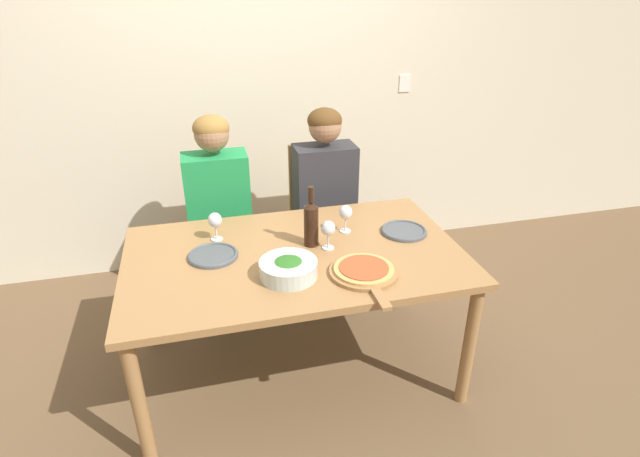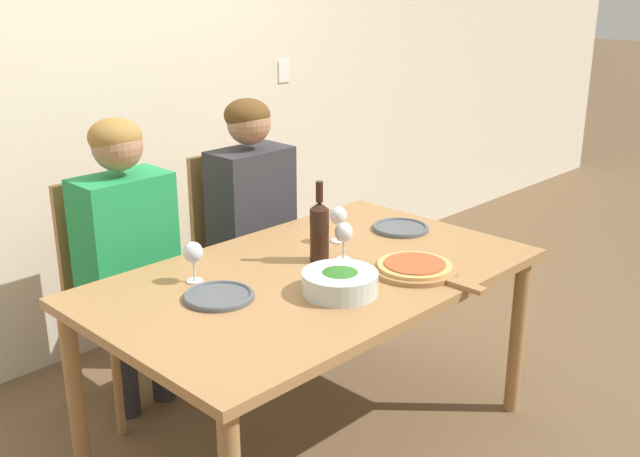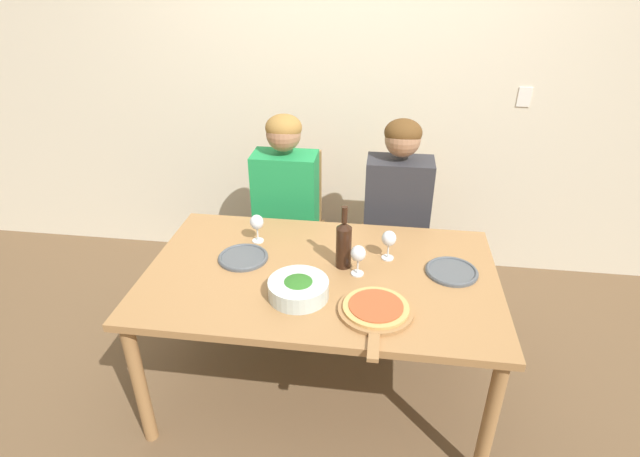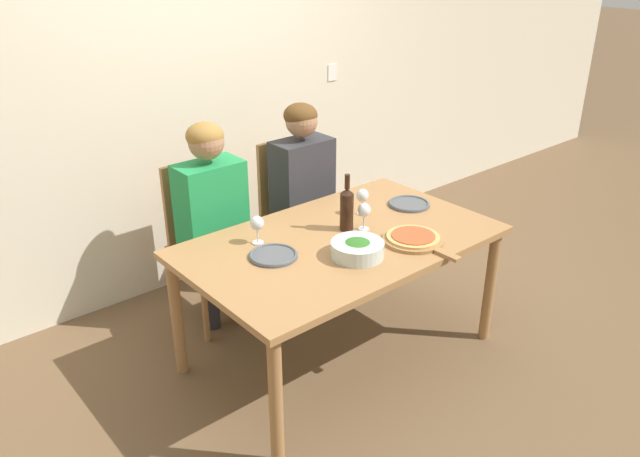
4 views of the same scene
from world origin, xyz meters
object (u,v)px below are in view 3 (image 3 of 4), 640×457
Objects in this scene: chair_left at (290,221)px; chair_right at (395,228)px; dinner_plate_left at (243,257)px; dinner_plate_right at (452,271)px; pizza_on_board at (376,310)px; person_woman at (285,196)px; wine_glass_centre at (358,255)px; wine_glass_left at (257,223)px; wine_glass_right at (389,240)px; wine_bottle at (344,243)px; person_man at (398,202)px; broccoli_bowl at (298,289)px.

chair_left and chair_right have the same top height.
chair_left is at bearing 84.75° from dinner_plate_left.
dinner_plate_left is at bearing -133.11° from chair_right.
pizza_on_board is (-0.34, -0.35, 0.01)m from dinner_plate_right.
person_woman is 0.89m from wine_glass_centre.
wine_glass_left is 1.00× the size of wine_glass_right.
wine_bottle reaches higher than wine_glass_left.
wine_glass_left reaches higher than dinner_plate_left.
wine_glass_centre is at bearing -103.98° from person_man.
person_man is (0.00, -0.11, 0.23)m from chair_right.
dinner_plate_right is 1.61× the size of wine_glass_right.
wine_glass_right is (-0.05, -0.58, 0.08)m from person_man.
wine_glass_left is (-0.04, -0.51, 0.08)m from person_woman.
dinner_plate_left is at bearing 153.04° from pizza_on_board.
wine_bottle is at bearing -58.53° from person_woman.
dinner_plate_right is (0.92, -0.67, -0.02)m from person_woman.
dinner_plate_right is 0.98m from wine_glass_left.
broccoli_bowl is at bearing -114.22° from person_man.
wine_glass_right is (0.70, 0.10, 0.10)m from dinner_plate_left.
person_woman is (-0.67, -0.11, 0.23)m from chair_right.
person_man is 0.59m from wine_glass_right.
broccoli_bowl is 1.75× the size of wine_glass_left.
chair_right is 1.00m from wine_glass_left.
person_woman is 0.80m from wine_bottle.
person_man is 8.23× the size of wine_glass_left.
wine_glass_right is at bearing -48.14° from chair_left.
person_man is at bearing -9.59° from chair_left.
wine_glass_right is (0.38, 0.36, 0.06)m from broccoli_bowl.
pizza_on_board is at bearing -95.01° from person_man.
wine_glass_right is (0.62, -0.70, 0.31)m from chair_left.
wine_glass_left is at bearing 140.88° from pizza_on_board.
dinner_plate_right is at bearing 0.70° from dinner_plate_left.
wine_glass_right is at bearing -93.89° from chair_right.
person_man is 3.95× the size of wine_bottle.
chair_right reaches higher than dinner_plate_left.
wine_glass_left is (-0.63, 0.51, 0.09)m from pizza_on_board.
person_woman reaches higher than dinner_plate_left.
wine_glass_centre is (0.24, 0.21, 0.06)m from broccoli_bowl.
broccoli_bowl is 0.42m from dinner_plate_left.
person_woman reaches higher than wine_bottle.
chair_left is at bearing 131.86° from wine_glass_right.
person_man is at bearing -90.00° from chair_right.
wine_glass_left is 0.67m from wine_glass_right.
wine_glass_left is at bearing -144.64° from person_man.
chair_left reaches higher than wine_glass_left.
wine_glass_centre is at bearing -23.59° from wine_glass_left.
chair_right is 0.78× the size of person_woman.
wine_bottle is 1.30× the size of dinner_plate_left.
dinner_plate_right is at bearing 8.99° from wine_glass_centre.
wine_glass_centre is (0.56, -0.06, 0.10)m from dinner_plate_left.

